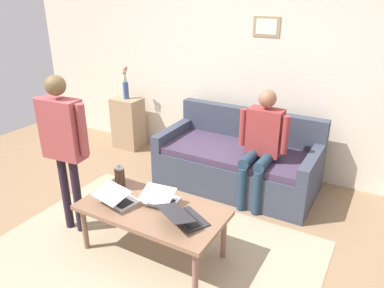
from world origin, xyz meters
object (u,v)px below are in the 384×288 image
Objects in this scene: couch at (238,162)px; person_seated at (262,141)px; laptop_right at (117,198)px; flower_vase at (126,86)px; side_shelf at (128,123)px; laptop_center at (160,199)px; french_press at (120,176)px; laptop_left at (184,217)px; coffee_table at (152,213)px; person_standing at (63,136)px.

couch is 0.59m from person_seated.
flower_vase is at bearing -53.60° from laptop_right.
side_shelf is at bearing -12.70° from person_seated.
laptop_center is 2.49m from side_shelf.
couch reaches higher than laptop_center.
side_shelf reaches higher than french_press.
person_seated reaches higher than laptop_left.
coffee_table is 2.60m from flower_vase.
laptop_right is at bearing 3.84° from laptop_left.
french_press is 0.65m from person_standing.
person_seated is (-2.26, 0.51, -0.21)m from flower_vase.
laptop_left is 1.92× the size of french_press.
laptop_right is (0.67, 0.05, 0.00)m from laptop_left.
person_seated is (-0.83, -1.42, 0.20)m from laptop_right.
laptop_right is 0.79× the size of flower_vase.
laptop_right reaches higher than laptop_left.
laptop_left is at bearing 174.99° from coffee_table.
laptop_right is 2.41m from side_shelf.
person_seated is at bearing -130.17° from french_press.
couch is at bearing -95.70° from coffee_table.
french_press is 2.14m from flower_vase.
french_press is 0.18× the size of person_seated.
flower_vase is at bearing -44.74° from laptop_center.
flower_vase is 0.37× the size of person_seated.
laptop_right is at bearing -179.25° from person_standing.
couch is at bearing -33.02° from person_seated.
coffee_table is at bearing -5.01° from laptop_left.
laptop_center is 0.39m from laptop_right.
flower_vase is (2.10, -1.89, 0.42)m from laptop_left.
flower_vase is at bearing -53.18° from french_press.
french_press is 2.12m from side_shelf.
side_shelf is 2.34m from person_seated.
laptop_center is at bearing -168.20° from person_standing.
couch is 1.63m from laptop_left.
laptop_center is 0.51m from french_press.
laptop_right is at bearing 123.40° from french_press.
person_standing reaches higher than couch.
couch is 1.57m from french_press.
person_seated is (-2.26, 0.51, 0.35)m from side_shelf.
coffee_table is 2.75× the size of flower_vase.
laptop_center is 0.21× the size of person_standing.
couch is 3.95× the size of flower_vase.
laptop_right is at bearing 59.78° from person_seated.
person_seated is (-0.35, 0.23, 0.42)m from couch.
laptop_left is 0.96× the size of flower_vase.
french_press reaches higher than laptop_center.
person_standing is at bearing 2.41° from laptop_left.
couch is at bearing -95.48° from laptop_center.
flower_vase is (1.26, -1.69, 0.36)m from french_press.
side_shelf is 2.21m from person_standing.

